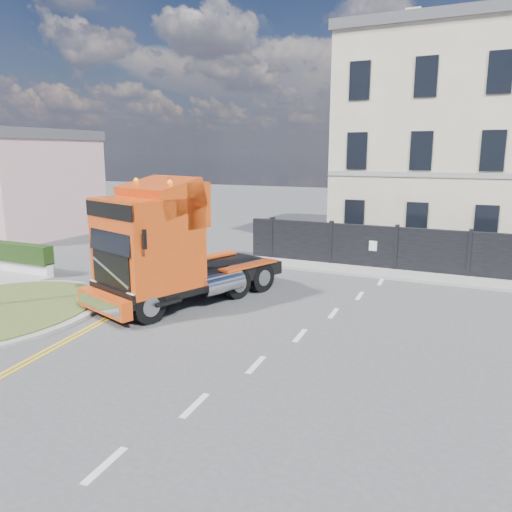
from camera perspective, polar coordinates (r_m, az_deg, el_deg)
The scene contains 6 objects.
ground at distance 16.24m, azimuth -4.33°, elevation -7.03°, with size 120.00×120.00×0.00m, color #424244.
seaside_bldg_pink at distance 35.61m, azimuth -25.96°, elevation 6.99°, with size 8.00×8.00×6.00m, color #D4A6A8.
hoarding_fence at distance 22.77m, azimuth 22.04°, elevation 0.20°, with size 18.80×0.25×2.00m.
georgian_building at distance 29.90m, azimuth 22.60°, elevation 11.92°, with size 12.30×10.30×12.80m.
pavement_far at distance 22.12m, azimuth 20.29°, elevation -2.49°, with size 20.00×1.60×0.12m, color gray.
truck at distance 17.31m, azimuth -10.32°, elevation 0.56°, with size 4.81×7.61×4.28m.
Camera 1 is at (7.64, -13.35, 5.21)m, focal length 35.00 mm.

